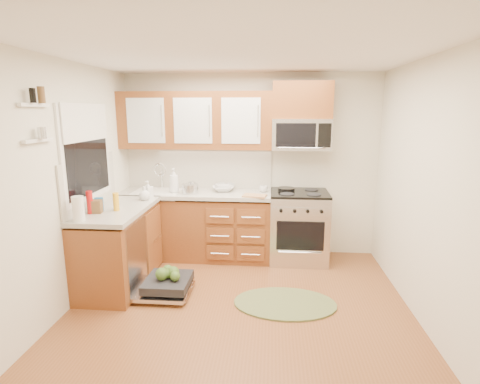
# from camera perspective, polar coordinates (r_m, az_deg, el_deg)

# --- Properties ---
(floor) EXTENTS (3.50, 3.50, 0.00)m
(floor) POSITION_cam_1_polar(r_m,az_deg,el_deg) (4.00, -0.13, -17.72)
(floor) COLOR brown
(floor) RESTS_ON ground
(ceiling) EXTENTS (3.50, 3.50, 0.00)m
(ceiling) POSITION_cam_1_polar(r_m,az_deg,el_deg) (3.50, -0.15, 20.46)
(ceiling) COLOR white
(ceiling) RESTS_ON ground
(wall_back) EXTENTS (3.50, 0.04, 2.50)m
(wall_back) POSITION_cam_1_polar(r_m,az_deg,el_deg) (5.27, 1.54, 4.06)
(wall_back) COLOR beige
(wall_back) RESTS_ON ground
(wall_front) EXTENTS (3.50, 0.04, 2.50)m
(wall_front) POSITION_cam_1_polar(r_m,az_deg,el_deg) (1.89, -4.91, -11.20)
(wall_front) COLOR beige
(wall_front) RESTS_ON ground
(wall_left) EXTENTS (0.04, 3.50, 2.50)m
(wall_left) POSITION_cam_1_polar(r_m,az_deg,el_deg) (4.09, -25.38, 0.49)
(wall_left) COLOR beige
(wall_left) RESTS_ON ground
(wall_right) EXTENTS (0.04, 3.50, 2.50)m
(wall_right) POSITION_cam_1_polar(r_m,az_deg,el_deg) (3.82, 27.03, -0.43)
(wall_right) COLOR beige
(wall_right) RESTS_ON ground
(base_cabinet_back) EXTENTS (2.05, 0.60, 0.85)m
(base_cabinet_back) POSITION_cam_1_polar(r_m,az_deg,el_deg) (5.25, -6.66, -5.29)
(base_cabinet_back) COLOR brown
(base_cabinet_back) RESTS_ON ground
(base_cabinet_left) EXTENTS (0.60, 1.25, 0.85)m
(base_cabinet_left) POSITION_cam_1_polar(r_m,az_deg,el_deg) (4.63, -17.92, -8.28)
(base_cabinet_left) COLOR brown
(base_cabinet_left) RESTS_ON ground
(countertop_back) EXTENTS (2.07, 0.64, 0.05)m
(countertop_back) POSITION_cam_1_polar(r_m,az_deg,el_deg) (5.12, -6.82, -0.24)
(countertop_back) COLOR #B7B3A8
(countertop_back) RESTS_ON base_cabinet_back
(countertop_left) EXTENTS (0.64, 1.27, 0.05)m
(countertop_left) POSITION_cam_1_polar(r_m,az_deg,el_deg) (4.48, -18.20, -2.58)
(countertop_left) COLOR #B7B3A8
(countertop_left) RESTS_ON base_cabinet_left
(backsplash_back) EXTENTS (2.05, 0.02, 0.57)m
(backsplash_back) POSITION_cam_1_polar(r_m,az_deg,el_deg) (5.35, -6.26, 3.68)
(backsplash_back) COLOR beige
(backsplash_back) RESTS_ON ground
(backsplash_left) EXTENTS (0.02, 1.25, 0.57)m
(backsplash_left) POSITION_cam_1_polar(r_m,az_deg,el_deg) (4.54, -21.89, 1.34)
(backsplash_left) COLOR beige
(backsplash_left) RESTS_ON ground
(upper_cabinets) EXTENTS (2.05, 0.35, 0.75)m
(upper_cabinets) POSITION_cam_1_polar(r_m,az_deg,el_deg) (5.14, -6.79, 10.77)
(upper_cabinets) COLOR brown
(upper_cabinets) RESTS_ON ground
(cabinet_over_mw) EXTENTS (0.76, 0.35, 0.47)m
(cabinet_over_mw) POSITION_cam_1_polar(r_m,az_deg,el_deg) (5.05, 9.43, 13.62)
(cabinet_over_mw) COLOR brown
(cabinet_over_mw) RESTS_ON ground
(range) EXTENTS (0.76, 0.64, 0.95)m
(range) POSITION_cam_1_polar(r_m,az_deg,el_deg) (5.13, 8.91, -5.20)
(range) COLOR silver
(range) RESTS_ON ground
(microwave) EXTENTS (0.76, 0.38, 0.40)m
(microwave) POSITION_cam_1_polar(r_m,az_deg,el_deg) (5.03, 9.28, 8.67)
(microwave) COLOR silver
(microwave) RESTS_ON ground
(sink) EXTENTS (0.62, 0.50, 0.26)m
(sink) POSITION_cam_1_polar(r_m,az_deg,el_deg) (5.26, -12.45, -1.25)
(sink) COLOR white
(sink) RESTS_ON ground
(dishwasher) EXTENTS (0.70, 0.60, 0.20)m
(dishwasher) POSITION_cam_1_polar(r_m,az_deg,el_deg) (4.37, -11.42, -13.81)
(dishwasher) COLOR silver
(dishwasher) RESTS_ON ground
(window) EXTENTS (0.03, 1.05, 1.05)m
(window) POSITION_cam_1_polar(r_m,az_deg,el_deg) (4.47, -22.37, 5.56)
(window) COLOR white
(window) RESTS_ON ground
(window_blind) EXTENTS (0.02, 0.96, 0.40)m
(window_blind) POSITION_cam_1_polar(r_m,az_deg,el_deg) (4.44, -22.43, 9.80)
(window_blind) COLOR white
(window_blind) RESTS_ON ground
(shelf_upper) EXTENTS (0.04, 0.40, 0.03)m
(shelf_upper) POSITION_cam_1_polar(r_m,az_deg,el_deg) (3.71, -28.85, 11.55)
(shelf_upper) COLOR white
(shelf_upper) RESTS_ON ground
(shelf_lower) EXTENTS (0.04, 0.40, 0.03)m
(shelf_lower) POSITION_cam_1_polar(r_m,az_deg,el_deg) (3.71, -28.37, 6.94)
(shelf_lower) COLOR white
(shelf_lower) RESTS_ON ground
(rug) EXTENTS (1.22, 0.95, 0.02)m
(rug) POSITION_cam_1_polar(r_m,az_deg,el_deg) (4.15, 6.86, -16.49)
(rug) COLOR #5D6439
(rug) RESTS_ON ground
(skillet) EXTENTS (0.24, 0.24, 0.04)m
(skillet) POSITION_cam_1_polar(r_m,az_deg,el_deg) (5.06, 7.08, 0.42)
(skillet) COLOR black
(skillet) RESTS_ON range
(stock_pot) EXTENTS (0.28, 0.28, 0.13)m
(stock_pot) POSITION_cam_1_polar(r_m,az_deg,el_deg) (5.00, -7.59, 0.49)
(stock_pot) COLOR silver
(stock_pot) RESTS_ON countertop_back
(cutting_board) EXTENTS (0.32, 0.24, 0.02)m
(cutting_board) POSITION_cam_1_polar(r_m,az_deg,el_deg) (4.80, 2.25, -0.58)
(cutting_board) COLOR tan
(cutting_board) RESTS_ON countertop_back
(canister) EXTENTS (0.10, 0.10, 0.14)m
(canister) POSITION_cam_1_polar(r_m,az_deg,el_deg) (5.09, -7.31, 0.78)
(canister) COLOR silver
(canister) RESTS_ON countertop_back
(paper_towel_roll) EXTENTS (0.14, 0.14, 0.25)m
(paper_towel_roll) POSITION_cam_1_polar(r_m,az_deg,el_deg) (4.04, -23.42, -2.36)
(paper_towel_roll) COLOR white
(paper_towel_roll) RESTS_ON countertop_left
(mustard_bottle) EXTENTS (0.08, 0.08, 0.20)m
(mustard_bottle) POSITION_cam_1_polar(r_m,az_deg,el_deg) (4.32, -18.37, -1.42)
(mustard_bottle) COLOR yellow
(mustard_bottle) RESTS_ON countertop_left
(red_bottle) EXTENTS (0.08, 0.08, 0.25)m
(red_bottle) POSITION_cam_1_polar(r_m,az_deg,el_deg) (4.29, -21.93, -1.48)
(red_bottle) COLOR #AE0E0E
(red_bottle) RESTS_ON countertop_left
(wooden_box) EXTENTS (0.15, 0.12, 0.14)m
(wooden_box) POSITION_cam_1_polar(r_m,az_deg,el_deg) (4.31, -21.22, -2.09)
(wooden_box) COLOR brown
(wooden_box) RESTS_ON countertop_left
(blue_carton) EXTENTS (0.11, 0.09, 0.15)m
(blue_carton) POSITION_cam_1_polar(r_m,az_deg,el_deg) (4.39, -20.69, -1.75)
(blue_carton) COLOR #2876BB
(blue_carton) RESTS_ON countertop_left
(bowl_a) EXTENTS (0.36, 0.36, 0.07)m
(bowl_a) POSITION_cam_1_polar(r_m,az_deg,el_deg) (5.11, -2.61, 0.50)
(bowl_a) COLOR #999999
(bowl_a) RESTS_ON countertop_back
(bowl_b) EXTENTS (0.30, 0.30, 0.08)m
(bowl_b) POSITION_cam_1_polar(r_m,az_deg,el_deg) (5.20, -2.31, 0.77)
(bowl_b) COLOR #999999
(bowl_b) RESTS_ON countertop_back
(cup) EXTENTS (0.12, 0.12, 0.09)m
(cup) POSITION_cam_1_polar(r_m,az_deg,el_deg) (5.06, 3.62, 0.47)
(cup) COLOR #999999
(cup) RESTS_ON countertop_back
(soap_bottle_a) EXTENTS (0.13, 0.13, 0.33)m
(soap_bottle_a) POSITION_cam_1_polar(r_m,az_deg,el_deg) (5.06, -10.05, 1.71)
(soap_bottle_a) COLOR #999999
(soap_bottle_a) RESTS_ON countertop_back
(soap_bottle_b) EXTENTS (0.13, 0.13, 0.21)m
(soap_bottle_b) POSITION_cam_1_polar(r_m,az_deg,el_deg) (4.86, -13.85, 0.40)
(soap_bottle_b) COLOR #999999
(soap_bottle_b) RESTS_ON countertop_left
(soap_bottle_c) EXTENTS (0.16, 0.16, 0.17)m
(soap_bottle_c) POSITION_cam_1_polar(r_m,az_deg,el_deg) (4.74, -14.37, -0.19)
(soap_bottle_c) COLOR #999999
(soap_bottle_c) RESTS_ON countertop_left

